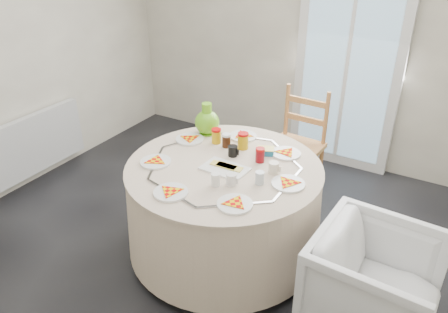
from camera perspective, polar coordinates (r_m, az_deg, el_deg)
The scene contains 13 objects.
floor at distance 3.33m, azimuth -3.06°, elevation -13.07°, with size 4.00×4.00×0.00m, color black.
wall_back at distance 4.39m, azimuth 11.43°, elevation 16.04°, with size 4.00×0.02×2.60m, color #BCB5A3.
glass_door at distance 4.29m, azimuth 15.97°, elevation 11.78°, with size 1.00×0.08×2.10m, color silver.
radiator at distance 4.43m, azimuth -23.24°, elevation 1.68°, with size 0.07×1.00×0.55m, color silver.
table at distance 3.17m, azimuth 0.00°, elevation -6.76°, with size 1.39×1.39×0.70m, color beige.
wooden_chair at distance 3.84m, azimuth 9.26°, elevation 1.24°, with size 0.43×0.41×0.97m, color tan, non-canonical shape.
armchair at distance 2.77m, azimuth 19.22°, elevation -14.39°, with size 0.69×0.65×0.71m, color white.
place_settings at distance 2.96m, azimuth 0.00°, elevation -0.51°, with size 1.16×1.16×0.02m, color white, non-canonical shape.
jar_cluster at distance 3.13m, azimuth 1.60°, elevation 2.17°, with size 0.47×0.24×0.14m, color #AB7714, non-canonical shape.
butter_tub at distance 3.12m, azimuth 5.48°, elevation 1.27°, with size 0.12×0.09×0.05m, color #166B91.
green_pitcher at distance 3.38m, azimuth -2.24°, elevation 5.21°, with size 0.19×0.19×0.25m, color #60B21B, non-canonical shape.
cheese_platter at distance 2.92m, azimuth 0.11°, elevation -0.94°, with size 0.31×0.20×0.04m, color silver, non-canonical shape.
mugs_glasses at distance 2.90m, azimuth 3.10°, elevation -0.29°, with size 0.51×0.51×0.09m, color gray, non-canonical shape.
Camera 1 is at (1.40, -2.06, 2.20)m, focal length 35.00 mm.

